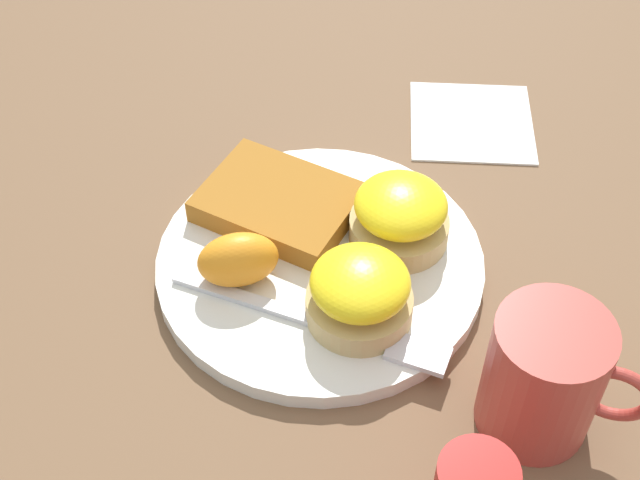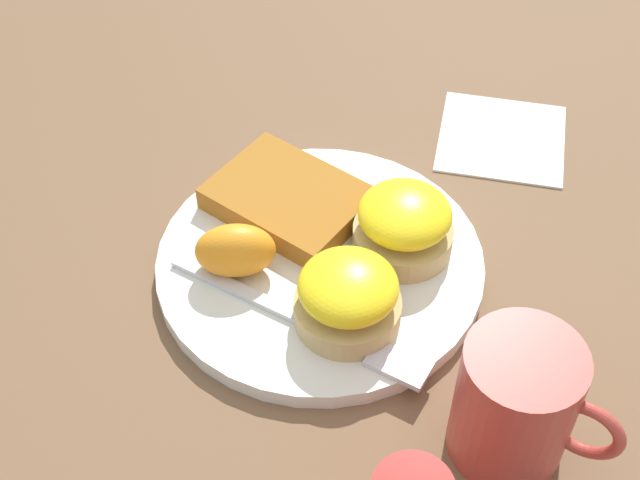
{
  "view_description": "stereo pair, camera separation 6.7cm",
  "coord_description": "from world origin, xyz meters",
  "px_view_note": "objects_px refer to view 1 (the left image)",
  "views": [
    {
      "loc": [
        0.16,
        -0.42,
        0.52
      ],
      "look_at": [
        0.0,
        0.0,
        0.03
      ],
      "focal_mm": 50.0,
      "sensor_mm": 36.0,
      "label": 1
    },
    {
      "loc": [
        0.22,
        -0.39,
        0.52
      ],
      "look_at": [
        0.0,
        0.0,
        0.03
      ],
      "focal_mm": 50.0,
      "sensor_mm": 36.0,
      "label": 2
    }
  ],
  "objects_px": {
    "sandwich_benedict_right": "(400,215)",
    "orange_wedge": "(238,260)",
    "hashbrown_patty": "(279,203)",
    "cup": "(545,377)",
    "fork": "(325,324)",
    "sandwich_benedict_left": "(360,293)"
  },
  "relations": [
    {
      "from": "sandwich_benedict_right",
      "to": "orange_wedge",
      "type": "relative_size",
      "value": 1.28
    },
    {
      "from": "hashbrown_patty",
      "to": "cup",
      "type": "xyz_separation_m",
      "value": [
        0.23,
        -0.11,
        0.02
      ]
    },
    {
      "from": "sandwich_benedict_right",
      "to": "cup",
      "type": "xyz_separation_m",
      "value": [
        0.13,
        -0.11,
        0.01
      ]
    },
    {
      "from": "fork",
      "to": "cup",
      "type": "xyz_separation_m",
      "value": [
        0.15,
        -0.01,
        0.03
      ]
    },
    {
      "from": "sandwich_benedict_left",
      "to": "sandwich_benedict_right",
      "type": "height_order",
      "value": "same"
    },
    {
      "from": "fork",
      "to": "cup",
      "type": "distance_m",
      "value": 0.16
    },
    {
      "from": "orange_wedge",
      "to": "cup",
      "type": "height_order",
      "value": "cup"
    },
    {
      "from": "sandwich_benedict_left",
      "to": "sandwich_benedict_right",
      "type": "distance_m",
      "value": 0.08
    },
    {
      "from": "sandwich_benedict_right",
      "to": "hashbrown_patty",
      "type": "height_order",
      "value": "sandwich_benedict_right"
    },
    {
      "from": "hashbrown_patty",
      "to": "orange_wedge",
      "type": "xyz_separation_m",
      "value": [
        0.0,
        -0.08,
        0.01
      ]
    },
    {
      "from": "hashbrown_patty",
      "to": "fork",
      "type": "xyz_separation_m",
      "value": [
        0.08,
        -0.09,
        -0.01
      ]
    },
    {
      "from": "sandwich_benedict_left",
      "to": "fork",
      "type": "xyz_separation_m",
      "value": [
        -0.02,
        -0.02,
        -0.02
      ]
    },
    {
      "from": "hashbrown_patty",
      "to": "cup",
      "type": "height_order",
      "value": "cup"
    },
    {
      "from": "orange_wedge",
      "to": "cup",
      "type": "xyz_separation_m",
      "value": [
        0.23,
        -0.03,
        0.01
      ]
    },
    {
      "from": "orange_wedge",
      "to": "cup",
      "type": "bearing_deg",
      "value": -7.31
    },
    {
      "from": "sandwich_benedict_left",
      "to": "orange_wedge",
      "type": "bearing_deg",
      "value": -179.59
    },
    {
      "from": "hashbrown_patty",
      "to": "fork",
      "type": "distance_m",
      "value": 0.12
    },
    {
      "from": "sandwich_benedict_left",
      "to": "sandwich_benedict_right",
      "type": "bearing_deg",
      "value": 87.85
    },
    {
      "from": "sandwich_benedict_right",
      "to": "orange_wedge",
      "type": "bearing_deg",
      "value": -139.36
    },
    {
      "from": "fork",
      "to": "sandwich_benedict_right",
      "type": "bearing_deg",
      "value": 77.87
    },
    {
      "from": "sandwich_benedict_left",
      "to": "hashbrown_patty",
      "type": "bearing_deg",
      "value": 141.48
    },
    {
      "from": "orange_wedge",
      "to": "cup",
      "type": "relative_size",
      "value": 0.56
    }
  ]
}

